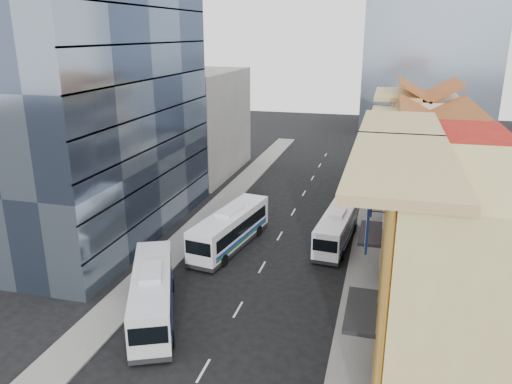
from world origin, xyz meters
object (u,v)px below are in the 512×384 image
(shophouse_tan, at_px, (463,276))
(bus_left_far, at_px, (230,228))
(office_tower, at_px, (93,77))
(bus_right, at_px, (337,227))
(bus_left_near, at_px, (152,293))

(shophouse_tan, xyz_separation_m, bus_left_far, (-17.84, 13.30, -4.14))
(office_tower, bearing_deg, bus_right, 6.22)
(shophouse_tan, xyz_separation_m, office_tower, (-31.00, 14.00, 9.00))
(shophouse_tan, height_order, bus_left_far, shophouse_tan)
(office_tower, height_order, bus_left_near, office_tower)
(bus_right, bearing_deg, shophouse_tan, -57.79)
(shophouse_tan, bearing_deg, bus_left_far, 143.29)
(bus_left_far, relative_size, bus_right, 1.12)
(bus_left_far, distance_m, bus_right, 9.86)
(bus_left_near, xyz_separation_m, bus_right, (10.92, 15.82, -0.15))
(bus_left_near, bearing_deg, bus_left_far, 58.92)
(bus_left_near, distance_m, bus_left_far, 12.77)
(bus_left_near, distance_m, bus_right, 19.22)
(bus_right, bearing_deg, bus_left_near, -119.73)
(office_tower, xyz_separation_m, bus_left_far, (13.16, -0.70, -13.14))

